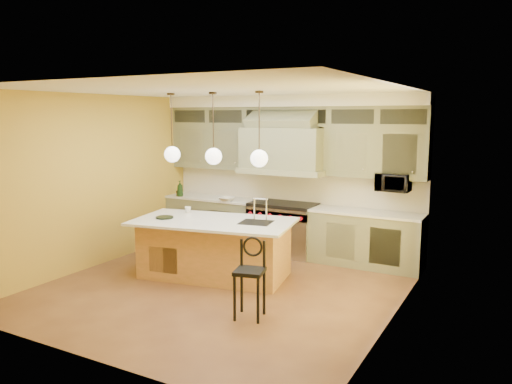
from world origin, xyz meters
The scene contains 18 objects.
floor centered at (0.00, 0.00, 0.00)m, with size 5.00×5.00×0.00m, color #56341D.
ceiling centered at (0.00, 0.00, 2.90)m, with size 5.00×5.00×0.00m, color white.
wall_back centered at (0.00, 2.50, 1.45)m, with size 5.00×5.00×0.00m, color #B69432.
wall_front centered at (0.00, -2.50, 1.45)m, with size 5.00×5.00×0.00m, color #B69432.
wall_left centered at (-2.50, 0.00, 1.45)m, with size 5.00×5.00×0.00m, color #B69432.
wall_right centered at (2.50, 0.00, 1.45)m, with size 5.00×5.00×0.00m, color #B69432.
back_cabinetry centered at (0.00, 2.23, 1.43)m, with size 5.00×0.77×2.90m.
range centered at (0.00, 2.14, 0.49)m, with size 1.20×0.74×0.96m.
kitchen_island centered at (-0.39, 0.45, 0.47)m, with size 2.68×1.74×1.35m.
counter_stool centered at (0.89, -0.71, 0.57)m, with size 0.43×0.43×1.02m.
microwave centered at (1.95, 2.25, 1.45)m, with size 0.54×0.37×0.30m, color black.
oil_bottle_a centered at (-2.19, 1.92, 1.10)m, with size 0.12×0.12×0.32m, color black.
oil_bottle_b centered at (-2.22, 1.92, 1.03)m, with size 0.08×0.08×0.17m, color black.
fruit_bowl centered at (-1.09, 1.92, 0.98)m, with size 0.29×0.29×0.07m, color silver.
cup centered at (-1.10, 0.71, 0.97)m, with size 0.11×0.11×0.10m, color silver.
pendant_left centered at (-1.20, 0.45, 1.95)m, with size 0.26×0.26×1.11m.
pendant_center centered at (-0.40, 0.45, 1.95)m, with size 0.26×0.26×1.11m.
pendant_right centered at (0.40, 0.45, 1.95)m, with size 0.26×0.26×1.11m.
Camera 1 is at (3.86, -5.99, 2.55)m, focal length 35.00 mm.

